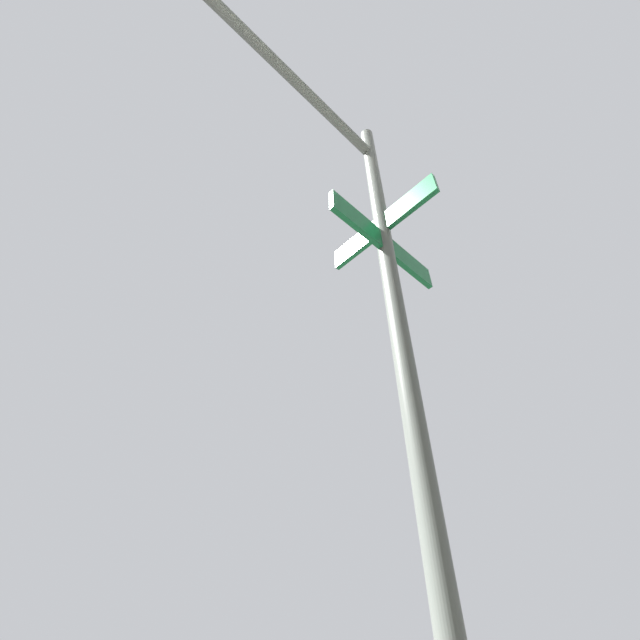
# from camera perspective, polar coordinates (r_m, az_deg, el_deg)

# --- Properties ---
(traffic_signal_near) EXTENTS (2.54, 2.08, 5.60)m
(traffic_signal_near) POSITION_cam_1_polar(r_m,az_deg,el_deg) (2.62, -8.19, 24.88)
(traffic_signal_near) COLOR #474C47
(traffic_signal_near) RESTS_ON ground_plane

